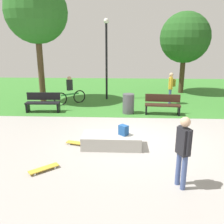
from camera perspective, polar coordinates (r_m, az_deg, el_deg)
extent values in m
plane|color=#9E9993|center=(8.59, 6.22, -6.36)|extent=(28.00, 28.00, 0.00)
cube|color=#387A2D|center=(16.48, 4.53, 4.81)|extent=(26.60, 11.55, 0.01)
cube|color=#A8A59E|center=(7.90, -0.11, -6.70)|extent=(1.88, 0.86, 0.42)
cube|color=#1E4C8C|center=(7.75, 2.69, -4.24)|extent=(0.34, 0.34, 0.32)
cylinder|color=#3F5184|center=(5.95, 16.41, -13.47)|extent=(0.12, 0.12, 0.84)
cylinder|color=#3F5184|center=(6.10, 15.20, -12.55)|extent=(0.12, 0.12, 0.84)
cube|color=black|center=(5.71, 16.37, -6.58)|extent=(0.30, 0.37, 0.63)
cylinder|color=black|center=(5.57, 17.39, -6.97)|extent=(0.09, 0.09, 0.58)
cylinder|color=black|center=(5.83, 15.43, -5.76)|extent=(0.09, 0.09, 0.58)
sphere|color=tan|center=(5.55, 16.74, -2.24)|extent=(0.23, 0.23, 0.23)
cube|color=gold|center=(6.85, -15.59, -12.54)|extent=(0.74, 0.67, 0.02)
cylinder|color=silver|center=(7.02, -13.67, -11.99)|extent=(0.06, 0.06, 0.06)
cylinder|color=silver|center=(6.89, -13.11, -12.52)|extent=(0.06, 0.06, 0.06)
cylinder|color=silver|center=(6.85, -18.04, -13.11)|extent=(0.06, 0.06, 0.06)
cylinder|color=silver|center=(6.72, -17.56, -13.69)|extent=(0.06, 0.06, 0.06)
cube|color=gold|center=(8.16, -7.90, -7.16)|extent=(0.82, 0.40, 0.02)
cylinder|color=silver|center=(8.14, -5.85, -7.47)|extent=(0.06, 0.04, 0.06)
cylinder|color=silver|center=(8.01, -6.30, -7.91)|extent=(0.06, 0.04, 0.06)
cylinder|color=silver|center=(8.36, -9.41, -6.95)|extent=(0.06, 0.04, 0.06)
cylinder|color=silver|center=(8.23, -9.90, -7.36)|extent=(0.06, 0.04, 0.06)
cube|color=black|center=(12.04, -15.84, 2.05)|extent=(1.61, 0.49, 0.06)
cube|color=black|center=(12.18, -15.65, 3.58)|extent=(1.60, 0.11, 0.36)
cube|color=black|center=(11.91, -12.36, 1.02)|extent=(0.09, 0.40, 0.45)
cube|color=black|center=(12.33, -19.04, 1.01)|extent=(0.09, 0.40, 0.45)
cube|color=#331E14|center=(11.44, 11.71, 1.59)|extent=(1.63, 0.58, 0.06)
cube|color=#331E14|center=(11.58, 11.72, 3.21)|extent=(1.60, 0.20, 0.36)
cube|color=black|center=(11.58, 15.28, 0.37)|extent=(0.11, 0.40, 0.45)
cube|color=black|center=(11.46, 7.98, 0.64)|extent=(0.11, 0.40, 0.45)
cylinder|color=#4C3823|center=(13.97, -16.25, 9.87)|extent=(0.32, 0.32, 3.74)
sphere|color=#286623|center=(13.96, -17.24, 21.44)|extent=(3.19, 3.19, 3.19)
cylinder|color=#42301E|center=(16.45, 16.01, 8.67)|extent=(0.32, 0.32, 2.53)
sphere|color=#23561E|center=(16.33, 16.63, 16.29)|extent=(3.08, 3.08, 3.08)
cylinder|color=black|center=(13.98, -1.29, 11.40)|extent=(0.12, 0.12, 4.17)
sphere|color=silver|center=(13.96, -1.35, 20.47)|extent=(0.28, 0.28, 0.28)
cylinder|color=#4C4C51|center=(11.43, 3.83, 1.95)|extent=(0.54, 0.54, 0.92)
cylinder|color=#3F5184|center=(13.37, 13.35, 3.44)|extent=(0.12, 0.12, 0.81)
cylinder|color=#3F5184|center=(13.59, 13.28, 3.65)|extent=(0.12, 0.12, 0.81)
cube|color=gold|center=(13.34, 13.52, 6.53)|extent=(0.23, 0.34, 0.61)
cylinder|color=gold|center=(13.17, 13.59, 6.51)|extent=(0.09, 0.09, 0.56)
cylinder|color=gold|center=(13.51, 13.47, 6.75)|extent=(0.09, 0.09, 0.56)
sphere|color=tan|center=(13.28, 13.65, 8.42)|extent=(0.22, 0.22, 0.22)
cube|color=olive|center=(13.35, 14.21, 6.62)|extent=(0.18, 0.27, 0.36)
torus|color=black|center=(13.10, -11.88, 2.92)|extent=(0.61, 0.48, 0.72)
torus|color=black|center=(13.55, -7.60, 3.58)|extent=(0.61, 0.48, 0.72)
cube|color=#338C3F|center=(13.27, -9.75, 4.10)|extent=(0.81, 0.63, 0.08)
cube|color=black|center=(13.18, -9.85, 6.22)|extent=(0.33, 0.31, 0.56)
sphere|color=tan|center=(13.12, -9.93, 7.72)|extent=(0.22, 0.22, 0.22)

